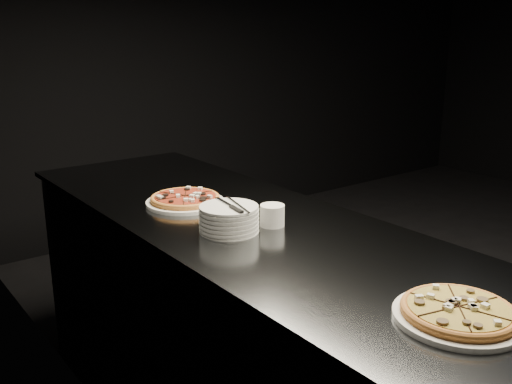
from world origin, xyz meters
TOP-DOWN VIEW (x-y plane):
  - wall_left at (-2.50, 0.00)m, footprint 0.02×5.00m
  - wall_back at (0.00, 2.50)m, footprint 5.00×0.02m
  - counter at (-2.13, 0.00)m, footprint 0.74×2.44m
  - pizza_mushroom at (-2.17, -0.80)m, footprint 0.31×0.31m
  - pizza_tomato at (-2.20, 0.35)m, footprint 0.30×0.30m
  - plate_stack at (-2.24, 0.01)m, footprint 0.19×0.19m
  - cutlery at (-2.24, -0.01)m, footprint 0.10×0.20m
  - ramekin at (-2.10, -0.04)m, footprint 0.08×0.08m

SIDE VIEW (x-z plane):
  - counter at x=-2.13m, z-range 0.00..0.92m
  - pizza_mushroom at x=-2.17m, z-range 0.92..0.96m
  - pizza_tomato at x=-2.20m, z-range 0.92..0.96m
  - ramekin at x=-2.10m, z-range 0.92..0.99m
  - plate_stack at x=-2.24m, z-range 0.92..1.01m
  - cutlery at x=-2.24m, z-range 1.01..1.01m
  - wall_left at x=-2.50m, z-range 0.00..2.80m
  - wall_back at x=0.00m, z-range 0.00..2.80m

